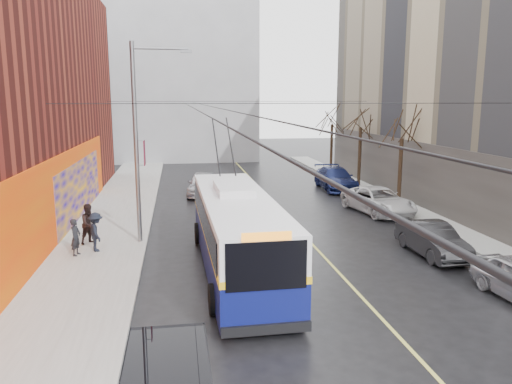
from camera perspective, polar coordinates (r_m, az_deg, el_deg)
ground at (r=14.92m, az=9.85°, el=-15.69°), size 140.00×140.00×0.00m
sidewalk_left at (r=25.71m, az=-16.56°, el=-4.48°), size 4.00×60.00×0.15m
sidewalk_right at (r=28.81m, az=19.26°, el=-3.03°), size 2.00×60.00×0.15m
lane_line at (r=28.07m, az=3.62°, el=-2.95°), size 0.12×50.00×0.01m
building_far at (r=57.69m, az=-10.70°, el=12.85°), size 20.50×12.10×18.00m
streetlight_pole at (r=22.75m, az=-13.17°, el=5.99°), size 2.65×0.60×9.00m
catenary_wires at (r=27.47m, az=-4.96°, el=9.89°), size 18.00×60.00×0.22m
tree_near at (r=31.68m, az=16.40°, el=7.29°), size 3.20×3.20×6.40m
tree_mid at (r=38.11m, az=11.92°, el=8.39°), size 3.20×3.20×6.68m
tree_far at (r=44.73m, az=8.71°, el=8.65°), size 3.20×3.20×6.57m
puddle at (r=13.73m, az=-11.33°, el=-18.18°), size 2.69×3.82×0.01m
pigeons_flying at (r=22.87m, az=-3.63°, el=11.77°), size 2.91×3.01×2.63m
trolleybus at (r=19.24m, az=-2.21°, el=-4.44°), size 2.99×12.06×5.68m
parked_car_b at (r=22.53m, az=19.51°, el=-5.13°), size 1.54×4.26×1.40m
parked_car_c at (r=29.93m, az=13.81°, el=-0.94°), size 3.28×5.64×1.48m
parked_car_d at (r=37.17m, az=9.07°, el=1.54°), size 2.44×5.60×1.60m
following_car at (r=34.67m, az=-6.11°, el=0.95°), size 2.54×4.90×1.59m
pedestrian_a at (r=22.07m, az=-19.92°, el=-4.88°), size 0.51×0.64×1.54m
pedestrian_b at (r=23.60m, az=-18.49°, el=-3.46°), size 1.11×1.10×1.81m
pedestrian_c at (r=22.36m, az=-17.82°, el=-4.37°), size 0.93×1.23×1.68m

